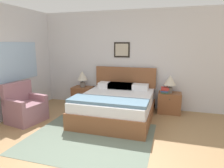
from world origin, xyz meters
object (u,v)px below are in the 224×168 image
at_px(armchair, 25,108).
at_px(table_lamp_by_door, 170,81).
at_px(bed, 116,105).
at_px(table_lamp_near_window, 82,77).
at_px(nightstand_near_window, 83,96).
at_px(nightstand_by_door, 169,103).

xyz_separation_m(armchair, table_lamp_by_door, (3.09, 1.52, 0.52)).
relative_size(bed, table_lamp_by_door, 4.28).
bearing_deg(table_lamp_near_window, table_lamp_by_door, 0.00).
height_order(armchair, nightstand_near_window, armchair).
height_order(table_lamp_near_window, table_lamp_by_door, same).
bearing_deg(bed, nightstand_by_door, 31.40).
height_order(nightstand_near_window, table_lamp_by_door, table_lamp_by_door).
bearing_deg(nightstand_by_door, table_lamp_near_window, -179.92).
bearing_deg(nightstand_by_door, armchair, -153.87).
distance_m(armchair, nightstand_by_door, 3.46).
distance_m(nightstand_by_door, table_lamp_near_window, 2.45).
height_order(nightstand_near_window, nightstand_by_door, same).
distance_m(bed, table_lamp_near_window, 1.48).
relative_size(nightstand_near_window, table_lamp_by_door, 1.24).
bearing_deg(armchair, table_lamp_near_window, 165.35).
xyz_separation_m(armchair, nightstand_by_door, (3.10, 1.52, -0.04)).
xyz_separation_m(nightstand_by_door, table_lamp_by_door, (-0.02, -0.00, 0.56)).
xyz_separation_m(bed, table_lamp_near_window, (-1.19, 0.73, 0.50)).
relative_size(table_lamp_near_window, table_lamp_by_door, 1.00).
bearing_deg(nightstand_near_window, nightstand_by_door, 0.00).
bearing_deg(table_lamp_by_door, armchair, -153.81).
bearing_deg(table_lamp_by_door, table_lamp_near_window, 180.00).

